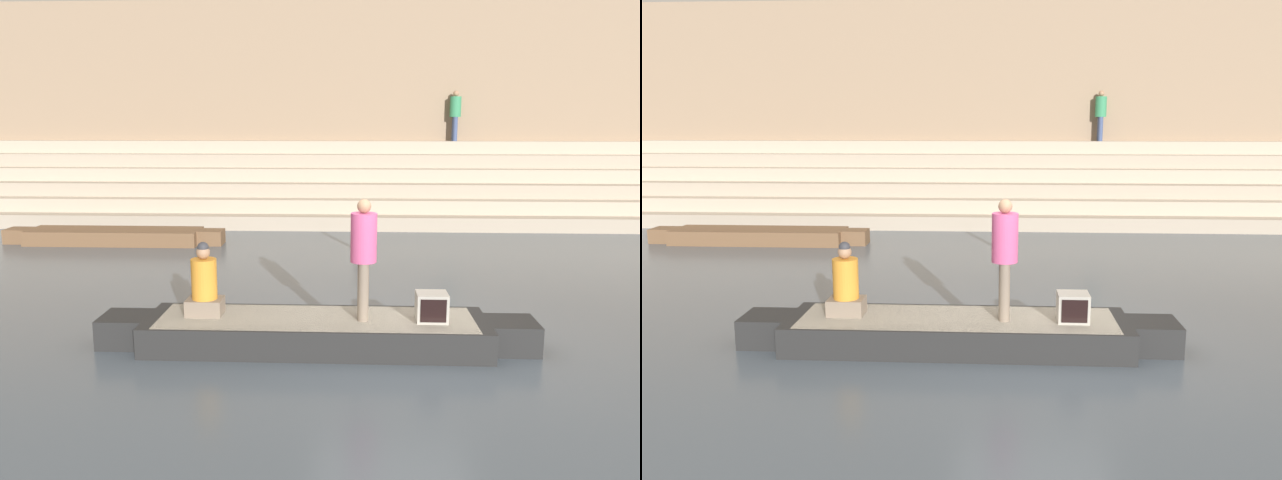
% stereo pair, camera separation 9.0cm
% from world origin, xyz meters
% --- Properties ---
extents(ground_plane, '(120.00, 120.00, 0.00)m').
position_xyz_m(ground_plane, '(0.00, 0.00, 0.00)').
color(ground_plane, '#4C5660').
extents(ghat_steps, '(36.00, 3.54, 2.50)m').
position_xyz_m(ghat_steps, '(0.00, 11.26, 0.90)').
color(ghat_steps, tan).
rests_on(ghat_steps, ground).
extents(back_wall, '(34.20, 1.28, 7.08)m').
position_xyz_m(back_wall, '(0.00, 13.13, 3.51)').
color(back_wall, '#937A60').
rests_on(back_wall, ground).
extents(rowboat_main, '(6.22, 1.41, 0.43)m').
position_xyz_m(rowboat_main, '(-1.18, -0.36, 0.23)').
color(rowboat_main, black).
rests_on(rowboat_main, ground).
extents(person_standing, '(0.37, 0.37, 1.71)m').
position_xyz_m(person_standing, '(-0.51, -0.34, 1.41)').
color(person_standing, '#756656').
rests_on(person_standing, rowboat_main).
extents(person_rowing, '(0.51, 0.40, 1.07)m').
position_xyz_m(person_rowing, '(-2.79, -0.27, 0.85)').
color(person_rowing, '#756656').
rests_on(person_rowing, rowboat_main).
extents(tv_set, '(0.43, 0.40, 0.40)m').
position_xyz_m(tv_set, '(0.45, -0.40, 0.63)').
color(tv_set, '#9E998E').
rests_on(tv_set, rowboat_main).
extents(moored_boat_shore, '(5.76, 1.11, 0.38)m').
position_xyz_m(moored_boat_shore, '(-6.88, 6.99, 0.20)').
color(moored_boat_shore, brown).
rests_on(moored_boat_shore, ground).
extents(mooring_post, '(0.13, 0.13, 0.91)m').
position_xyz_m(mooring_post, '(-0.50, 6.38, 0.46)').
color(mooring_post, brown).
rests_on(mooring_post, ground).
extents(person_on_steps, '(0.37, 0.37, 1.63)m').
position_xyz_m(person_on_steps, '(2.75, 12.24, 3.44)').
color(person_on_steps, '#3D4C75').
rests_on(person_on_steps, ghat_steps).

